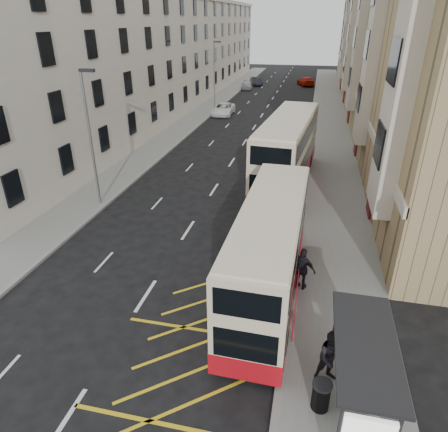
% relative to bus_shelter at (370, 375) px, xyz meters
% --- Properties ---
extents(ground, '(200.00, 200.00, 0.00)m').
position_rel_bus_shelter_xyz_m(ground, '(-8.34, 0.39, -2.14)').
color(ground, black).
rests_on(ground, ground).
extents(pavement_right, '(4.00, 120.00, 0.15)m').
position_rel_bus_shelter_xyz_m(pavement_right, '(-0.34, 30.39, -2.06)').
color(pavement_right, slate).
rests_on(pavement_right, ground).
extents(pavement_left, '(3.00, 120.00, 0.15)m').
position_rel_bus_shelter_xyz_m(pavement_left, '(-15.84, 30.39, -2.06)').
color(pavement_left, slate).
rests_on(pavement_left, ground).
extents(kerb_right, '(0.25, 120.00, 0.15)m').
position_rel_bus_shelter_xyz_m(kerb_right, '(-2.34, 30.39, -2.06)').
color(kerb_right, gray).
rests_on(kerb_right, ground).
extents(kerb_left, '(0.25, 120.00, 0.15)m').
position_rel_bus_shelter_xyz_m(kerb_left, '(-14.34, 30.39, -2.06)').
color(kerb_left, gray).
rests_on(kerb_left, ground).
extents(road_markings, '(10.00, 110.00, 0.01)m').
position_rel_bus_shelter_xyz_m(road_markings, '(-8.34, 45.39, -2.13)').
color(road_markings, silver).
rests_on(road_markings, ground).
extents(terrace_right, '(10.75, 79.00, 15.25)m').
position_rel_bus_shelter_xyz_m(terrace_right, '(6.54, 45.77, 5.38)').
color(terrace_right, tan).
rests_on(terrace_right, ground).
extents(terrace_left, '(9.18, 79.00, 13.25)m').
position_rel_bus_shelter_xyz_m(terrace_left, '(-21.77, 45.89, 4.38)').
color(terrace_left, beige).
rests_on(terrace_left, ground).
extents(bus_shelter, '(1.65, 4.25, 2.70)m').
position_rel_bus_shelter_xyz_m(bus_shelter, '(0.00, 0.00, 0.00)').
color(bus_shelter, black).
rests_on(bus_shelter, pavement_right).
extents(guard_railing, '(0.06, 6.56, 1.01)m').
position_rel_bus_shelter_xyz_m(guard_railing, '(-2.09, 6.14, -1.28)').
color(guard_railing, red).
rests_on(guard_railing, pavement_right).
extents(street_lamp_near, '(0.93, 0.18, 8.00)m').
position_rel_bus_shelter_xyz_m(street_lamp_near, '(-14.69, 12.39, 2.50)').
color(street_lamp_near, slate).
rests_on(street_lamp_near, pavement_left).
extents(street_lamp_far, '(0.93, 0.18, 8.00)m').
position_rel_bus_shelter_xyz_m(street_lamp_far, '(-14.69, 42.39, 2.50)').
color(street_lamp_far, slate).
rests_on(street_lamp_far, pavement_left).
extents(double_decker_front, '(2.56, 10.31, 4.09)m').
position_rel_bus_shelter_xyz_m(double_decker_front, '(-3.34, 5.79, -0.05)').
color(double_decker_front, beige).
rests_on(double_decker_front, ground).
extents(double_decker_rear, '(3.75, 12.03, 4.72)m').
position_rel_bus_shelter_xyz_m(double_decker_rear, '(-3.69, 18.58, 0.27)').
color(double_decker_rear, beige).
rests_on(double_decker_rear, ground).
extents(litter_bin, '(0.59, 0.59, 0.98)m').
position_rel_bus_shelter_xyz_m(litter_bin, '(-1.10, 0.35, -1.48)').
color(litter_bin, black).
rests_on(litter_bin, pavement_right).
extents(pedestrian_mid, '(1.13, 1.01, 1.90)m').
position_rel_bus_shelter_xyz_m(pedestrian_mid, '(-0.84, 1.47, -1.04)').
color(pedestrian_mid, black).
rests_on(pedestrian_mid, pavement_right).
extents(pedestrian_far, '(1.22, 0.81, 1.93)m').
position_rel_bus_shelter_xyz_m(pedestrian_far, '(-1.95, 6.20, -1.02)').
color(pedestrian_far, black).
rests_on(pedestrian_far, pavement_right).
extents(white_van, '(2.42, 5.03, 1.38)m').
position_rel_bus_shelter_xyz_m(white_van, '(-12.99, 39.68, -1.45)').
color(white_van, white).
rests_on(white_van, ground).
extents(car_silver, '(2.26, 4.55, 1.49)m').
position_rel_bus_shelter_xyz_m(car_silver, '(-13.54, 59.82, -1.39)').
color(car_silver, '#A2A5A9').
rests_on(car_silver, ground).
extents(car_dark, '(2.83, 4.36, 1.36)m').
position_rel_bus_shelter_xyz_m(car_dark, '(-12.64, 64.27, -1.46)').
color(car_dark, black).
rests_on(car_dark, ground).
extents(car_red, '(3.58, 5.50, 1.48)m').
position_rel_bus_shelter_xyz_m(car_red, '(-4.15, 65.80, -1.40)').
color(car_red, '#AA1100').
rests_on(car_red, ground).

